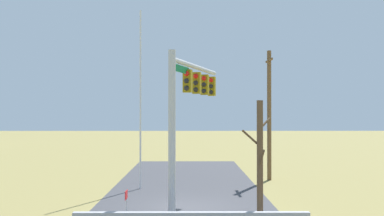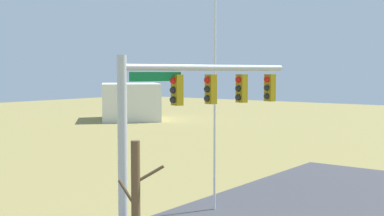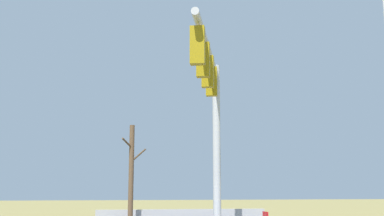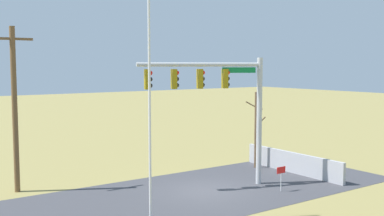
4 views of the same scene
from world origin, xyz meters
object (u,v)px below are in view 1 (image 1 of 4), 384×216
object	(u,v)px
signal_mast	(189,100)
utility_pole	(269,113)
open_sign	(126,199)
bare_tree	(260,170)
flagpole	(140,99)

from	to	relation	value
signal_mast	utility_pole	world-z (taller)	utility_pole
open_sign	utility_pole	bearing A→B (deg)	145.32
utility_pole	open_sign	bearing A→B (deg)	-34.68
signal_mast	bare_tree	xyz separation A→B (m)	(4.48, 2.28, -2.38)
bare_tree	open_sign	bearing A→B (deg)	-119.48
utility_pole	flagpole	bearing A→B (deg)	-67.95
signal_mast	open_sign	size ratio (longest dim) A/B	5.36
flagpole	open_sign	size ratio (longest dim) A/B	8.01
bare_tree	open_sign	world-z (taller)	bare_tree
signal_mast	utility_pole	size ratio (longest dim) A/B	0.82
utility_pole	bare_tree	bearing A→B (deg)	-11.48
flagpole	bare_tree	distance (m)	11.54
signal_mast	utility_pole	xyz separation A→B (m)	(-8.72, 4.96, -0.56)
signal_mast	utility_pole	distance (m)	10.04
utility_pole	bare_tree	size ratio (longest dim) A/B	1.75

